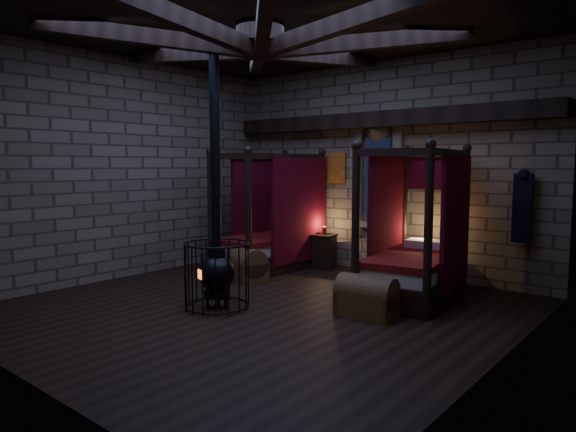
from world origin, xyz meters
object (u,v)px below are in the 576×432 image
Objects in this scene: trunk_left at (246,265)px; trunk_right at (367,298)px; stove at (217,268)px; bed_right at (415,261)px; bed_left at (272,241)px.

trunk_right is (2.96, -0.57, -0.01)m from trunk_left.
bed_right is at bearing 70.63° from stove.
trunk_left is 3.01m from trunk_right.
bed_left is at bearing 168.39° from bed_right.
stove is at bearing -37.14° from trunk_left.
trunk_left is 0.25× the size of stove.
stove is at bearing -156.38° from trunk_right.
bed_left is 2.74× the size of trunk_right.
bed_right is 2.44× the size of trunk_left.
bed_left is 2.38× the size of trunk_left.
trunk_left is 1.15× the size of trunk_right.
bed_right is at bearing 83.44° from trunk_right.
bed_left reaches higher than trunk_right.
trunk_right is at bearing -24.47° from bed_left.
stove reaches higher than bed_right.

